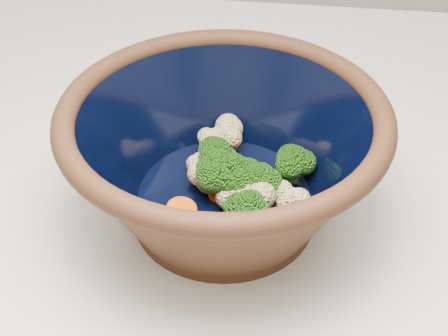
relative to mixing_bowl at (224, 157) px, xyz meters
name	(u,v)px	position (x,y,z in m)	size (l,w,h in m)	color
mixing_bowl	(224,157)	(0.00, 0.00, 0.00)	(0.33, 0.33, 0.14)	black
vegetable_pile	(237,172)	(0.01, 0.00, -0.02)	(0.14, 0.16, 0.06)	#608442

